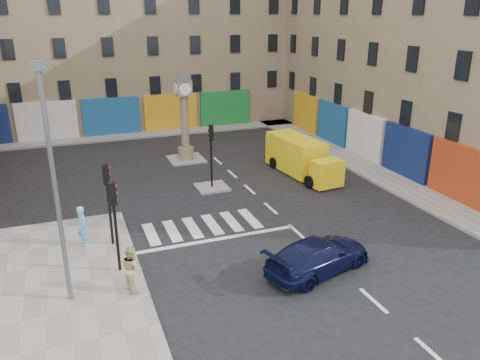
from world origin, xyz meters
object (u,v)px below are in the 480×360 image
clock_pillar (184,110)px  pedestrian_blue (83,226)px  yellow_van (301,157)px  pedestrian_tan (132,268)px  traffic_light_left_near (114,213)px  traffic_light_island (211,146)px  navy_sedan (319,256)px  lamp_post (54,176)px  traffic_light_left_far (108,191)px

clock_pillar → pedestrian_blue: 13.57m
clock_pillar → yellow_van: 8.57m
yellow_van → pedestrian_tan: 15.60m
traffic_light_left_near → traffic_light_island: 10.03m
navy_sedan → pedestrian_blue: (-8.62, 5.39, 0.37)m
lamp_post → navy_sedan: (9.36, -1.25, -4.10)m
yellow_van → clock_pillar: bearing=132.2°
lamp_post → navy_sedan: lamp_post is taller
clock_pillar → pedestrian_blue: size_ratio=3.34×
traffic_light_left_far → pedestrian_blue: size_ratio=2.02×
pedestrian_tan → pedestrian_blue: bearing=6.5°
traffic_light_left_far → yellow_van: traffic_light_left_far is taller
traffic_light_left_far → pedestrian_blue: bearing=164.0°
navy_sedan → pedestrian_tan: size_ratio=2.74×
traffic_light_left_near → traffic_light_island: size_ratio=1.00×
pedestrian_blue → clock_pillar: bearing=-47.6°
yellow_van → pedestrian_tan: yellow_van is taller
navy_sedan → pedestrian_tan: (-7.16, 1.07, 0.33)m
traffic_light_left_near → lamp_post: (-1.90, -1.40, 2.17)m
pedestrian_tan → navy_sedan: bearing=-110.7°
traffic_light_left_near → navy_sedan: size_ratio=0.78×
pedestrian_blue → pedestrian_tan: 4.55m
traffic_light_island → clock_pillar: clock_pillar is taller
navy_sedan → pedestrian_tan: 7.25m
traffic_light_island → navy_sedan: (1.16, -10.45, -1.90)m
yellow_van → pedestrian_blue: (-13.56, -5.54, -0.06)m
clock_pillar → lamp_post: bearing=-118.4°
traffic_light_left_near → yellow_van: (12.39, 8.27, -1.50)m
traffic_light_left_near → pedestrian_tan: size_ratio=2.13×
traffic_light_left_far → lamp_post: bearing=-116.6°
lamp_post → pedestrian_blue: size_ratio=4.54×
yellow_van → pedestrian_tan: size_ratio=3.66×
traffic_light_left_near → yellow_van: 14.98m
clock_pillar → traffic_light_left_near: bearing=-114.5°
traffic_light_island → pedestrian_tan: size_ratio=2.13×
traffic_light_left_near → pedestrian_blue: size_ratio=2.02×
lamp_post → pedestrian_blue: (0.74, 4.13, -3.73)m
traffic_light_island → lamp_post: size_ratio=0.45×
traffic_light_island → pedestrian_blue: bearing=-145.8°
clock_pillar → pedestrian_blue: clock_pillar is taller
lamp_post → pedestrian_blue: bearing=79.9°
pedestrian_tan → traffic_light_left_far: bearing=-7.9°
clock_pillar → navy_sedan: clock_pillar is taller
yellow_van → pedestrian_blue: 14.64m
traffic_light_left_far → navy_sedan: bearing=-34.1°
traffic_light_left_far → navy_sedan: 9.21m
clock_pillar → navy_sedan: (1.16, -16.45, -2.86)m
pedestrian_tan → traffic_light_left_near: bearing=-1.5°
traffic_light_left_far → pedestrian_tan: 4.30m
traffic_light_island → navy_sedan: bearing=-83.7°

